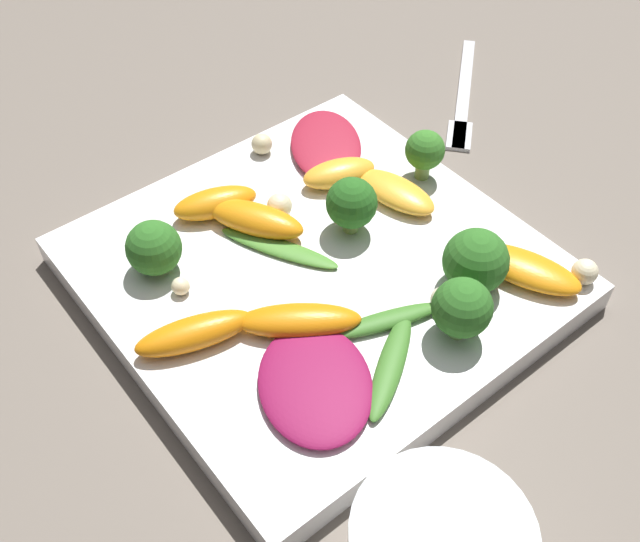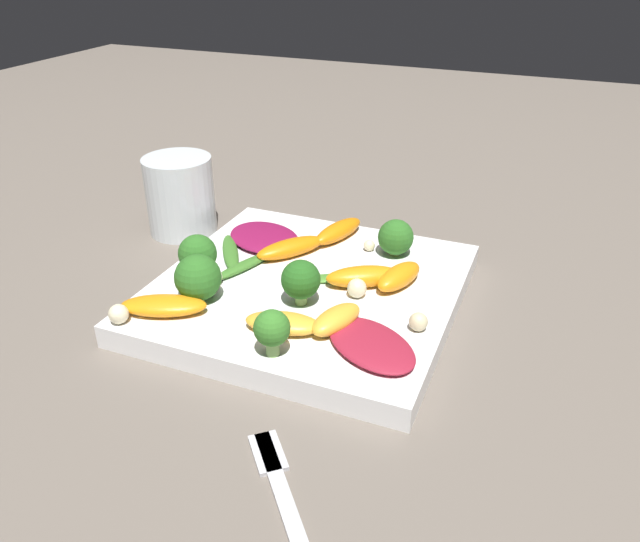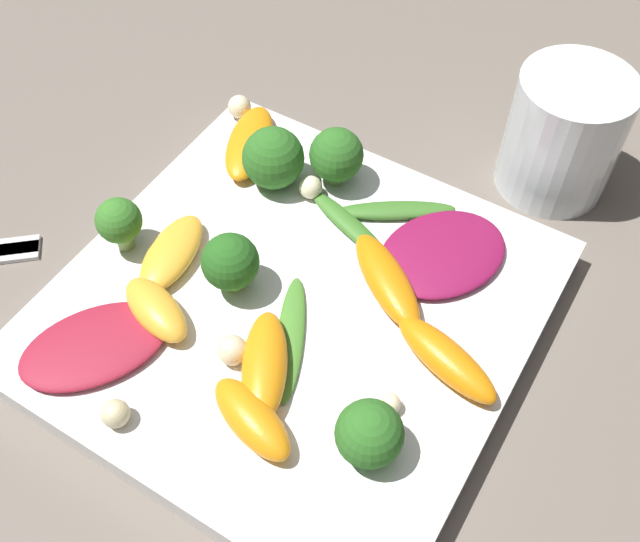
% 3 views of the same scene
% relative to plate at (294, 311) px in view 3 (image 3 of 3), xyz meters
% --- Properties ---
extents(ground_plane, '(2.40, 2.40, 0.00)m').
position_rel_plate_xyz_m(ground_plane, '(0.00, 0.00, -0.01)').
color(ground_plane, '#6B6056').
extents(plate, '(0.29, 0.29, 0.02)m').
position_rel_plate_xyz_m(plate, '(0.00, 0.00, 0.00)').
color(plate, white).
rests_on(plate, ground_plane).
extents(drinking_glass, '(0.08, 0.08, 0.09)m').
position_rel_plate_xyz_m(drinking_glass, '(0.21, -0.10, 0.04)').
color(drinking_glass, white).
rests_on(drinking_glass, ground_plane).
extents(radicchio_leaf_0, '(0.11, 0.10, 0.01)m').
position_rel_plate_xyz_m(radicchio_leaf_0, '(-0.09, 0.08, 0.02)').
color(radicchio_leaf_0, maroon).
rests_on(radicchio_leaf_0, plate).
extents(radicchio_leaf_1, '(0.11, 0.10, 0.01)m').
position_rel_plate_xyz_m(radicchio_leaf_1, '(0.08, -0.07, 0.02)').
color(radicchio_leaf_1, maroon).
rests_on(radicchio_leaf_1, plate).
extents(orange_segment_0, '(0.04, 0.06, 0.02)m').
position_rel_plate_xyz_m(orange_segment_0, '(-0.05, 0.07, 0.02)').
color(orange_segment_0, '#FCAD33').
rests_on(orange_segment_0, plate).
extents(orange_segment_1, '(0.07, 0.08, 0.02)m').
position_rel_plate_xyz_m(orange_segment_1, '(0.04, -0.05, 0.02)').
color(orange_segment_1, orange).
rests_on(orange_segment_1, plate).
extents(orange_segment_2, '(0.07, 0.04, 0.02)m').
position_rel_plate_xyz_m(orange_segment_2, '(-0.01, 0.09, 0.02)').
color(orange_segment_2, '#FCAD33').
rests_on(orange_segment_2, plate).
extents(orange_segment_3, '(0.04, 0.07, 0.02)m').
position_rel_plate_xyz_m(orange_segment_3, '(-0.08, -0.03, 0.02)').
color(orange_segment_3, orange).
rests_on(orange_segment_3, plate).
extents(orange_segment_4, '(0.08, 0.06, 0.02)m').
position_rel_plate_xyz_m(orange_segment_4, '(0.10, 0.10, 0.02)').
color(orange_segment_4, orange).
rests_on(orange_segment_4, plate).
extents(orange_segment_5, '(0.08, 0.06, 0.02)m').
position_rel_plate_xyz_m(orange_segment_5, '(-0.05, -0.01, 0.02)').
color(orange_segment_5, orange).
rests_on(orange_segment_5, plate).
extents(orange_segment_6, '(0.04, 0.08, 0.02)m').
position_rel_plate_xyz_m(orange_segment_6, '(0.01, -0.10, 0.02)').
color(orange_segment_6, orange).
rests_on(orange_segment_6, plate).
extents(broccoli_floret_0, '(0.04, 0.04, 0.05)m').
position_rel_plate_xyz_m(broccoli_floret_0, '(0.08, 0.07, 0.03)').
color(broccoli_floret_0, '#84AD5B').
rests_on(broccoli_floret_0, plate).
extents(broccoli_floret_1, '(0.04, 0.04, 0.04)m').
position_rel_plate_xyz_m(broccoli_floret_1, '(0.10, 0.03, 0.04)').
color(broccoli_floret_1, '#84AD5B').
rests_on(broccoli_floret_1, plate).
extents(broccoli_floret_2, '(0.04, 0.04, 0.04)m').
position_rel_plate_xyz_m(broccoli_floret_2, '(-0.06, -0.09, 0.03)').
color(broccoli_floret_2, '#7A9E51').
rests_on(broccoli_floret_2, plate).
extents(broccoli_floret_3, '(0.03, 0.03, 0.04)m').
position_rel_plate_xyz_m(broccoli_floret_3, '(-0.02, 0.12, 0.04)').
color(broccoli_floret_3, '#84AD5B').
rests_on(broccoli_floret_3, plate).
extents(broccoli_floret_4, '(0.04, 0.04, 0.04)m').
position_rel_plate_xyz_m(broccoli_floret_4, '(-0.01, 0.04, 0.04)').
color(broccoli_floret_4, '#84AD5B').
rests_on(broccoli_floret_4, plate).
extents(arugula_sprig_0, '(0.06, 0.08, 0.01)m').
position_rel_plate_xyz_m(arugula_sprig_0, '(0.10, -0.02, 0.02)').
color(arugula_sprig_0, '#3D7528').
rests_on(arugula_sprig_0, plate).
extents(arugula_sprig_1, '(0.04, 0.08, 0.01)m').
position_rel_plate_xyz_m(arugula_sprig_1, '(0.07, 0.00, 0.02)').
color(arugula_sprig_1, '#3D7528').
rests_on(arugula_sprig_1, plate).
extents(arugula_sprig_2, '(0.09, 0.06, 0.01)m').
position_rel_plate_xyz_m(arugula_sprig_2, '(-0.03, -0.01, 0.01)').
color(arugula_sprig_2, '#47842D').
rests_on(arugula_sprig_2, plate).
extents(macadamia_nut_0, '(0.02, 0.02, 0.02)m').
position_rel_plate_xyz_m(macadamia_nut_0, '(0.13, 0.13, 0.02)').
color(macadamia_nut_0, beige).
rests_on(macadamia_nut_0, plate).
extents(macadamia_nut_1, '(0.02, 0.02, 0.02)m').
position_rel_plate_xyz_m(macadamia_nut_1, '(-0.05, 0.01, 0.02)').
color(macadamia_nut_1, beige).
rests_on(macadamia_nut_1, plate).
extents(macadamia_nut_2, '(0.02, 0.02, 0.02)m').
position_rel_plate_xyz_m(macadamia_nut_2, '(-0.12, 0.04, 0.02)').
color(macadamia_nut_2, beige).
rests_on(macadamia_nut_2, plate).
extents(macadamia_nut_3, '(0.01, 0.01, 0.01)m').
position_rel_plate_xyz_m(macadamia_nut_3, '(-0.03, -0.09, 0.02)').
color(macadamia_nut_3, beige).
rests_on(macadamia_nut_3, plate).
extents(macadamia_nut_4, '(0.02, 0.02, 0.02)m').
position_rel_plate_xyz_m(macadamia_nut_4, '(0.08, 0.04, 0.02)').
color(macadamia_nut_4, beige).
rests_on(macadamia_nut_4, plate).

